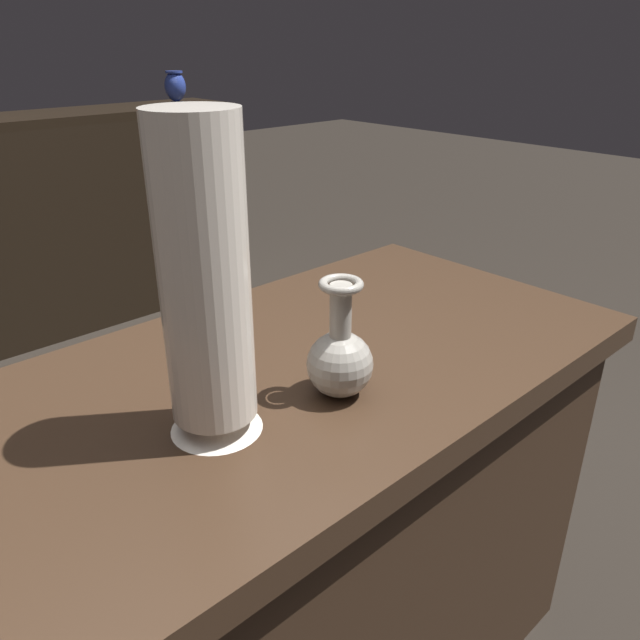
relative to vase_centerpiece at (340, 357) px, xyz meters
The scene contains 4 objects.
display_plinth 0.48m from the vase_centerpiece, 75.97° to the left, with size 1.20×0.64×0.80m.
vase_centerpiece is the anchor object (origin of this frame).
vase_tall_behind 0.25m from the vase_centerpiece, 165.20° to the left, with size 0.13×0.13×0.43m.
shelf_vase_far_right 2.50m from the vase_centerpiece, 64.55° to the left, with size 0.10×0.10×0.16m.
Camera 1 is at (-0.61, -0.71, 1.31)m, focal length 34.57 mm.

